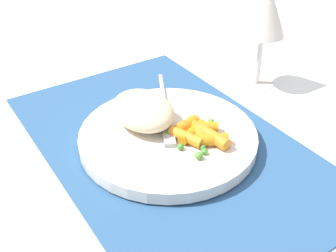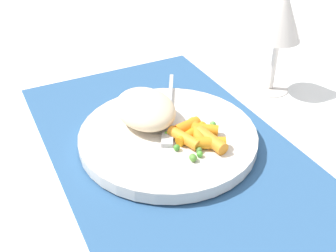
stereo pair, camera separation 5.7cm
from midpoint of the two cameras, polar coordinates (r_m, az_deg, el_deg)
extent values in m
plane|color=white|center=(0.59, -2.75, -2.74)|extent=(2.40, 2.40, 0.00)
cube|color=#2D5684|center=(0.59, -2.76, -2.51)|extent=(0.50, 0.32, 0.01)
cylinder|color=silver|center=(0.59, -2.79, -1.60)|extent=(0.25, 0.25, 0.02)
ellipsoid|color=beige|center=(0.59, -6.23, 2.10)|extent=(0.11, 0.08, 0.04)
cylinder|color=orange|center=(0.57, 1.28, -0.70)|extent=(0.06, 0.03, 0.02)
cylinder|color=orange|center=(0.56, 3.31, -1.61)|extent=(0.05, 0.02, 0.02)
cylinder|color=orange|center=(0.57, 0.51, -0.93)|extent=(0.03, 0.05, 0.01)
cylinder|color=orange|center=(0.58, 2.31, -0.26)|extent=(0.03, 0.04, 0.02)
cylinder|color=orange|center=(0.56, -0.39, -1.62)|extent=(0.05, 0.03, 0.02)
cylinder|color=orange|center=(0.58, -0.17, 0.05)|extent=(0.02, 0.04, 0.02)
cylinder|color=orange|center=(0.55, 3.32, -2.00)|extent=(0.03, 0.04, 0.02)
sphere|color=#588F3D|center=(0.57, -2.02, -1.10)|extent=(0.01, 0.01, 0.01)
sphere|color=#4F982F|center=(0.58, 3.23, -0.75)|extent=(0.01, 0.01, 0.01)
sphere|color=#559136|center=(0.57, 1.46, -0.88)|extent=(0.01, 0.01, 0.01)
sphere|color=#5A8E40|center=(0.54, 1.84, -3.09)|extent=(0.01, 0.01, 0.01)
sphere|color=#548D33|center=(0.53, 1.58, -4.16)|extent=(0.01, 0.01, 0.01)
sphere|color=#488C2E|center=(0.58, -0.86, -0.71)|extent=(0.01, 0.01, 0.01)
sphere|color=#5BAF43|center=(0.59, 3.23, 0.54)|extent=(0.01, 0.01, 0.01)
sphere|color=#439130|center=(0.54, -1.26, -3.00)|extent=(0.01, 0.01, 0.01)
sphere|color=#5A943C|center=(0.53, 1.05, -4.19)|extent=(0.01, 0.01, 0.01)
sphere|color=#57B632|center=(0.57, -2.92, -1.22)|extent=(0.01, 0.01, 0.01)
sphere|color=green|center=(0.54, 2.02, -3.66)|extent=(0.01, 0.01, 0.01)
cube|color=#B8B8B8|center=(0.57, -2.76, -1.49)|extent=(0.05, 0.04, 0.01)
cube|color=#B8B8B8|center=(0.65, -3.13, 3.67)|extent=(0.14, 0.08, 0.01)
cylinder|color=silver|center=(0.76, 9.94, 5.88)|extent=(0.06, 0.06, 0.00)
cylinder|color=silver|center=(0.74, 10.30, 9.05)|extent=(0.01, 0.01, 0.09)
cone|color=silver|center=(0.70, 11.05, 15.48)|extent=(0.07, 0.07, 0.09)
camera|label=1|loc=(0.03, -92.84, -1.96)|focal=44.22mm
camera|label=2|loc=(0.03, 87.16, 1.96)|focal=44.22mm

